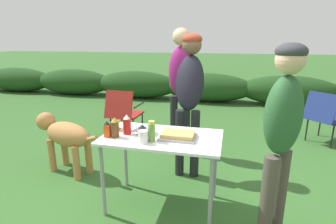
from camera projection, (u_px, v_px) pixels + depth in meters
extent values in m
plane|color=#336028|center=(162.00, 205.00, 2.63)|extent=(60.00, 60.00, 0.00)
ellipsoid|color=#1E4219|center=(18.00, 80.00, 8.33)|extent=(2.40, 0.90, 0.75)
ellipsoid|color=#1E4219|center=(74.00, 82.00, 7.87)|extent=(2.40, 0.90, 0.75)
ellipsoid|color=#1E4219|center=(137.00, 84.00, 7.42)|extent=(2.40, 0.90, 0.75)
ellipsoid|color=#1E4219|center=(208.00, 87.00, 6.97)|extent=(2.40, 0.90, 0.75)
ellipsoid|color=#1E4219|center=(288.00, 91.00, 6.52)|extent=(2.40, 0.90, 0.75)
cube|color=white|center=(162.00, 137.00, 2.43)|extent=(1.10, 0.64, 0.02)
cylinder|color=gray|center=(103.00, 181.00, 2.39)|extent=(0.04, 0.04, 0.71)
cylinder|color=gray|center=(211.00, 196.00, 2.17)|extent=(0.04, 0.04, 0.71)
cylinder|color=gray|center=(126.00, 156.00, 2.90)|extent=(0.04, 0.04, 0.71)
cylinder|color=gray|center=(215.00, 166.00, 2.68)|extent=(0.04, 0.04, 0.71)
cube|color=#9E9EA3|center=(178.00, 137.00, 2.38)|extent=(0.33, 0.24, 0.02)
cube|color=tan|center=(178.00, 134.00, 2.37)|extent=(0.29, 0.21, 0.04)
cylinder|color=white|center=(131.00, 127.00, 2.64)|extent=(0.23, 0.23, 0.03)
ellipsoid|color=#99B2CC|center=(145.00, 129.00, 2.48)|extent=(0.19, 0.19, 0.09)
cylinder|color=white|center=(143.00, 137.00, 2.25)|extent=(0.08, 0.08, 0.11)
cylinder|color=#CC4214|center=(107.00, 131.00, 2.40)|extent=(0.07, 0.07, 0.12)
cone|color=black|center=(107.00, 123.00, 2.38)|extent=(0.06, 0.06, 0.03)
cylinder|color=olive|center=(152.00, 133.00, 2.29)|extent=(0.06, 0.06, 0.16)
cylinder|color=#D1CC47|center=(152.00, 122.00, 2.27)|extent=(0.05, 0.05, 0.03)
cylinder|color=brown|center=(115.00, 129.00, 2.39)|extent=(0.07, 0.07, 0.15)
cone|color=gold|center=(114.00, 120.00, 2.37)|extent=(0.06, 0.06, 0.04)
cylinder|color=red|center=(127.00, 126.00, 2.47)|extent=(0.07, 0.07, 0.15)
cone|color=white|center=(127.00, 117.00, 2.45)|extent=(0.06, 0.06, 0.04)
cylinder|color=#562314|center=(142.00, 134.00, 2.33)|extent=(0.07, 0.07, 0.11)
cone|color=black|center=(142.00, 126.00, 2.31)|extent=(0.06, 0.06, 0.03)
cylinder|color=yellow|center=(116.00, 125.00, 2.57)|extent=(0.07, 0.07, 0.11)
cone|color=red|center=(115.00, 119.00, 2.56)|extent=(0.06, 0.06, 0.03)
cylinder|color=black|center=(180.00, 143.00, 3.13)|extent=(0.10, 0.10, 0.82)
cylinder|color=black|center=(195.00, 144.00, 3.09)|extent=(0.10, 0.10, 0.82)
ellipsoid|color=black|center=(190.00, 82.00, 3.04)|extent=(0.34, 0.48, 0.70)
sphere|color=brown|center=(192.00, 45.00, 3.04)|extent=(0.23, 0.23, 0.23)
ellipsoid|color=#993823|center=(192.00, 39.00, 3.02)|extent=(0.24, 0.24, 0.14)
cylinder|color=black|center=(174.00, 124.00, 3.79)|extent=(0.11, 0.11, 0.84)
cylinder|color=black|center=(186.00, 125.00, 3.77)|extent=(0.11, 0.11, 0.84)
ellipsoid|color=#931E70|center=(181.00, 72.00, 3.57)|extent=(0.36, 0.28, 0.68)
sphere|color=#DBAD89|center=(181.00, 37.00, 3.45)|extent=(0.23, 0.23, 0.23)
cylinder|color=#4C473D|center=(280.00, 192.00, 2.19)|extent=(0.11, 0.11, 0.75)
cylinder|color=#4C473D|center=(267.00, 200.00, 2.07)|extent=(0.11, 0.11, 0.75)
ellipsoid|color=#28562D|center=(283.00, 116.00, 1.95)|extent=(0.41, 0.43, 0.61)
sphere|color=#DBAD89|center=(290.00, 60.00, 1.84)|extent=(0.21, 0.21, 0.21)
ellipsoid|color=#333338|center=(291.00, 51.00, 1.82)|extent=(0.22, 0.22, 0.13)
cylinder|color=#B27A42|center=(76.00, 163.00, 3.07)|extent=(0.08, 0.08, 0.42)
cylinder|color=#B27A42|center=(89.00, 157.00, 3.23)|extent=(0.08, 0.08, 0.42)
cylinder|color=#B27A42|center=(52.00, 155.00, 3.28)|extent=(0.08, 0.08, 0.42)
cylinder|color=#B27A42|center=(65.00, 150.00, 3.44)|extent=(0.08, 0.08, 0.42)
ellipsoid|color=#B27A42|center=(68.00, 134.00, 3.18)|extent=(0.73, 0.48, 0.30)
sphere|color=#B27A42|center=(46.00, 121.00, 3.34)|extent=(0.23, 0.23, 0.23)
cone|color=#B27A42|center=(41.00, 118.00, 3.38)|extent=(0.20, 0.16, 0.16)
cylinder|color=#B27A42|center=(90.00, 139.00, 2.99)|extent=(0.22, 0.11, 0.12)
cube|color=navy|center=(328.00, 119.00, 4.16)|extent=(0.65, 0.65, 0.03)
cube|color=navy|center=(320.00, 107.00, 3.96)|extent=(0.44, 0.43, 0.44)
cylinder|color=black|center=(307.00, 129.00, 4.27)|extent=(0.02, 0.02, 0.38)
cylinder|color=black|center=(332.00, 137.00, 3.95)|extent=(0.02, 0.02, 0.38)
cylinder|color=black|center=(320.00, 125.00, 4.48)|extent=(0.02, 0.02, 0.38)
cylinder|color=black|center=(315.00, 105.00, 4.30)|extent=(0.30, 0.32, 0.02)
cube|color=maroon|center=(127.00, 114.00, 4.43)|extent=(0.48, 0.48, 0.03)
cube|color=maroon|center=(119.00, 105.00, 4.11)|extent=(0.47, 0.18, 0.44)
cylinder|color=black|center=(111.00, 128.00, 4.35)|extent=(0.02, 0.02, 0.38)
cylinder|color=black|center=(133.00, 130.00, 4.24)|extent=(0.02, 0.02, 0.38)
cylinder|color=black|center=(122.00, 121.00, 4.72)|extent=(0.02, 0.02, 0.38)
cylinder|color=black|center=(142.00, 123.00, 4.61)|extent=(0.02, 0.02, 0.38)
cylinder|color=black|center=(114.00, 103.00, 4.44)|extent=(0.04, 0.41, 0.02)
cylinder|color=black|center=(139.00, 105.00, 4.32)|extent=(0.04, 0.41, 0.02)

